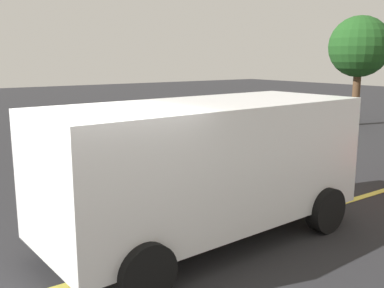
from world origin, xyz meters
name	(u,v)px	position (x,y,z in m)	size (l,w,h in m)	color
ground_plane	(95,278)	(0.00, 0.00, 0.00)	(80.00, 80.00, 0.00)	#262628
lane_marking_centre	(259,228)	(3.00, 0.00, 0.01)	(28.00, 0.16, 0.01)	#E0D14C
white_van	(205,163)	(1.95, 0.17, 1.27)	(5.30, 2.48, 2.20)	white
tree_left_verge	(359,47)	(14.68, 6.27, 3.29)	(2.56, 2.56, 4.61)	#513823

